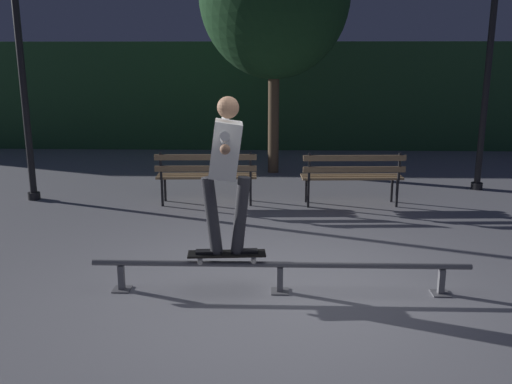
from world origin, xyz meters
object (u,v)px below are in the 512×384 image
grind_rail (280,269)px  skateboarder (226,163)px  lamp_post_left (19,47)px  lamp_post_right (490,47)px  skateboard (227,254)px  park_bench_left_center (353,173)px  park_bench_leftmost (206,172)px

grind_rail → skateboarder: bearing=180.0°
lamp_post_left → lamp_post_right: size_ratio=1.00×
grind_rail → skateboard: skateboard is taller
skateboarder → park_bench_left_center: 3.88m
skateboard → skateboarder: size_ratio=0.51×
grind_rail → lamp_post_left: bearing=138.3°
park_bench_leftmost → park_bench_left_center: bearing=0.0°
lamp_post_left → lamp_post_right: bearing=7.2°
park_bench_left_center → lamp_post_right: (2.42, 1.23, 1.94)m
park_bench_leftmost → park_bench_left_center: same height
grind_rail → park_bench_left_center: size_ratio=2.36×
skateboard → lamp_post_right: size_ratio=0.20×
grind_rail → skateboarder: 1.21m
park_bench_leftmost → park_bench_left_center: (2.32, 0.00, 0.00)m
skateboarder → grind_rail: bearing=-0.0°
park_bench_leftmost → skateboard: bearing=-79.9°
skateboarder → park_bench_left_center: (1.71, 3.39, -0.80)m
skateboarder → park_bench_leftmost: skateboarder is taller
skateboard → lamp_post_left: bearing=134.2°
park_bench_leftmost → lamp_post_right: size_ratio=0.41×
skateboard → lamp_post_right: 6.54m
skateboard → park_bench_leftmost: (-0.60, 3.39, 0.14)m
park_bench_leftmost → lamp_post_left: 3.53m
lamp_post_right → skateboard: bearing=-131.9°
skateboarder → lamp_post_left: 5.21m
grind_rail → skateboarder: (-0.53, 0.00, 1.09)m
lamp_post_right → skateboarder: bearing=-131.9°
grind_rail → lamp_post_right: bearing=52.0°
park_bench_leftmost → park_bench_left_center: 2.32m
grind_rail → park_bench_left_center: park_bench_left_center is taller
park_bench_leftmost → lamp_post_left: size_ratio=0.41×
park_bench_left_center → lamp_post_left: lamp_post_left is taller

